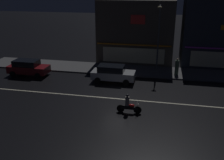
# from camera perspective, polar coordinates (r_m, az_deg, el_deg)

# --- Properties ---
(ground_plane) EXTENTS (140.00, 140.00, 0.00)m
(ground_plane) POSITION_cam_1_polar(r_m,az_deg,el_deg) (22.23, 1.29, -4.17)
(ground_plane) COLOR black
(lane_divider_stripe) EXTENTS (32.81, 0.16, 0.01)m
(lane_divider_stripe) POSITION_cam_1_polar(r_m,az_deg,el_deg) (22.22, 1.29, -4.16)
(lane_divider_stripe) COLOR beige
(lane_divider_stripe) RESTS_ON ground
(sidewalk_far) EXTENTS (34.54, 3.99, 0.14)m
(sidewalk_far) POSITION_cam_1_polar(r_m,az_deg,el_deg) (29.48, 4.10, 2.16)
(sidewalk_far) COLOR #4C4C4F
(sidewalk_far) RESTS_ON ground
(storefront_left_block) EXTENTS (9.48, 6.56, 7.93)m
(storefront_left_block) POSITION_cam_1_polar(r_m,az_deg,el_deg) (34.08, 23.35, 9.77)
(storefront_left_block) COLOR #2D333D
(storefront_left_block) RESTS_ON ground
(storefront_center_block) EXTENTS (9.19, 8.33, 7.58)m
(storefront_center_block) POSITION_cam_1_polar(r_m,az_deg,el_deg) (34.50, 5.67, 11.12)
(storefront_center_block) COLOR #4C443A
(storefront_center_block) RESTS_ON ground
(streetlamp_west) EXTENTS (0.44, 1.64, 7.14)m
(streetlamp_west) POSITION_cam_1_polar(r_m,az_deg,el_deg) (28.76, 10.23, 10.23)
(streetlamp_west) COLOR #47494C
(streetlamp_west) RESTS_ON sidewalk_far
(pedestrian_on_sidewalk) EXTENTS (0.41, 0.41, 1.80)m
(pedestrian_on_sidewalk) POSITION_cam_1_polar(r_m,az_deg,el_deg) (28.33, 14.09, 2.73)
(pedestrian_on_sidewalk) COLOR #4C664C
(pedestrian_on_sidewalk) RESTS_ON sidewalk_far
(parked_car_near_kerb) EXTENTS (4.30, 1.98, 1.67)m
(parked_car_near_kerb) POSITION_cam_1_polar(r_m,az_deg,el_deg) (29.20, -18.00, 2.66)
(parked_car_near_kerb) COLOR maroon
(parked_car_near_kerb) RESTS_ON ground
(parked_car_trailing) EXTENTS (4.30, 1.98, 1.67)m
(parked_car_trailing) POSITION_cam_1_polar(r_m,az_deg,el_deg) (25.91, 0.19, 1.51)
(parked_car_trailing) COLOR #9EA0A5
(parked_car_trailing) RESTS_ON ground
(motorcycle_following) EXTENTS (1.90, 0.60, 1.52)m
(motorcycle_following) POSITION_cam_1_polar(r_m,az_deg,el_deg) (19.69, 3.65, -5.54)
(motorcycle_following) COLOR black
(motorcycle_following) RESTS_ON ground
(traffic_cone) EXTENTS (0.36, 0.36, 0.55)m
(traffic_cone) POSITION_cam_1_polar(r_m,az_deg,el_deg) (27.25, -0.06, 1.14)
(traffic_cone) COLOR orange
(traffic_cone) RESTS_ON ground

